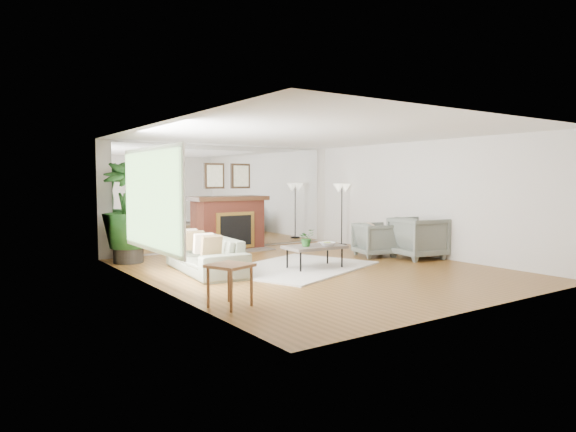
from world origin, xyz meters
TOP-DOWN VIEW (x-y plane):
  - ground at (0.00, 0.00)m, footprint 7.00×7.00m
  - wall_left at (-2.99, 0.00)m, footprint 0.02×7.00m
  - wall_right at (2.99, 0.00)m, footprint 0.02×7.00m
  - wall_back at (0.00, 3.49)m, footprint 6.00×0.02m
  - mirror_panel at (0.00, 3.47)m, footprint 5.40×0.04m
  - window_panel at (-2.96, 0.40)m, footprint 0.04×2.40m
  - fireplace at (0.00, 3.26)m, footprint 1.85×0.83m
  - area_rug at (-0.20, 0.31)m, footprint 3.37×2.90m
  - coffee_table at (0.02, 0.06)m, footprint 1.13×0.70m
  - sofa at (-1.80, 0.90)m, footprint 1.07×2.24m
  - armchair_back at (2.08, 0.58)m, footprint 0.99×0.97m
  - armchair_front at (2.60, -0.16)m, footprint 1.10×1.08m
  - side_table at (-2.63, -1.58)m, footprint 0.63×0.63m
  - potted_ficus at (-2.60, 2.77)m, footprint 1.13×1.13m
  - floor_lamp at (2.70, 2.43)m, footprint 0.51×0.28m
  - tabletop_plant at (-0.18, 0.05)m, footprint 0.31×0.28m
  - fruit_bowl at (0.19, -0.10)m, footprint 0.36×0.36m
  - book at (0.33, 0.19)m, footprint 0.26×0.31m

SIDE VIEW (x-z plane):
  - ground at x=0.00m, z-range 0.00..0.00m
  - area_rug at x=-0.20m, z-range 0.00..0.03m
  - sofa at x=-1.80m, z-range 0.00..0.63m
  - armchair_back at x=2.08m, z-range 0.00..0.73m
  - coffee_table at x=0.02m, z-range 0.18..0.62m
  - armchair_front at x=2.60m, z-range 0.00..0.88m
  - book at x=0.33m, z-range 0.44..0.46m
  - side_table at x=-2.63m, z-range 0.19..0.76m
  - fruit_bowl at x=0.19m, z-range 0.44..0.51m
  - tabletop_plant at x=-0.18m, z-range 0.44..0.76m
  - fireplace at x=0.00m, z-range -0.37..1.68m
  - potted_ficus at x=-2.60m, z-range 0.07..2.10m
  - wall_left at x=-2.99m, z-range 0.00..2.50m
  - wall_right at x=2.99m, z-range 0.00..2.50m
  - wall_back at x=0.00m, z-range 0.00..2.50m
  - mirror_panel at x=0.00m, z-range 0.05..2.45m
  - floor_lamp at x=2.70m, z-range 0.55..2.11m
  - window_panel at x=-2.96m, z-range 0.60..2.10m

